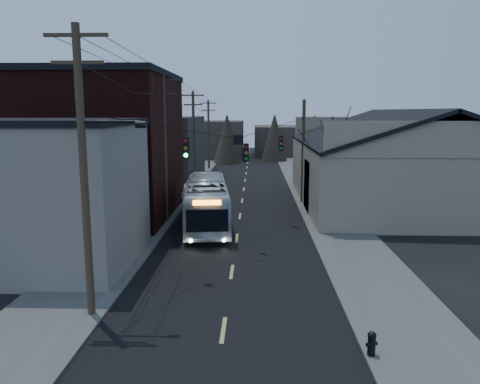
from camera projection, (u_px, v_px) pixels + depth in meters
The scene contains 15 objects.
ground at pixel (219, 360), 14.38m from camera, with size 160.00×160.00×0.00m, color black.
road_surface at pixel (243, 193), 43.92m from camera, with size 9.00×110.00×0.02m, color black.
sidewalk_left at pixel (175, 192), 44.12m from camera, with size 4.00×110.00×0.12m, color #474744.
sidewalk_right at pixel (313, 193), 43.71m from camera, with size 4.00×110.00×0.12m, color #474744.
building_clapboard at pixel (50, 195), 22.93m from camera, with size 8.00×8.00×7.00m, color gray.
building_brick at pixel (101, 147), 33.54m from camera, with size 10.00×12.00×10.00m, color black.
building_left_far at pixel (155, 150), 49.54m from camera, with size 9.00×14.00×7.00m, color #312D27.
warehouse at pixel (401, 172), 38.13m from camera, with size 16.16×20.60×7.73m.
building_far_left at pixel (213, 139), 78.07m from camera, with size 10.00×12.00×6.00m, color #312D27.
building_far_right at pixel (288, 140), 82.67m from camera, with size 12.00×14.00×5.00m, color #312D27.
bare_tree at pixel (331, 168), 33.26m from camera, with size 0.40×0.40×7.20m, color black.
utility_lines at pixel (203, 144), 37.41m from camera, with size 11.24×45.28×10.50m.
bus at pixel (206, 202), 31.16m from camera, with size 2.67×11.41×3.18m, color silver.
parked_car at pixel (193, 191), 40.63m from camera, with size 1.44×4.13×1.36m, color #B4B7BC.
fire_hydrant at pixel (372, 342), 14.39m from camera, with size 0.38×0.27×0.78m.
Camera 1 is at (1.07, -13.26, 7.56)m, focal length 35.00 mm.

